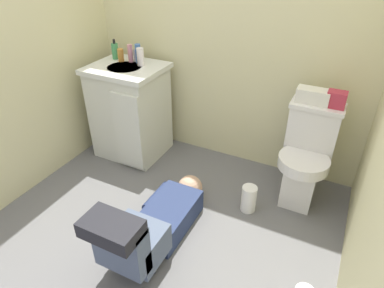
{
  "coord_description": "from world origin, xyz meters",
  "views": [
    {
      "loc": [
        0.94,
        -1.41,
        1.74
      ],
      "look_at": [
        0.02,
        0.42,
        0.45
      ],
      "focal_mm": 31.42,
      "sensor_mm": 36.0,
      "label": 1
    }
  ],
  "objects_px": {
    "toilet": "(306,157)",
    "bottle_pink": "(130,53)",
    "vanity_cabinet": "(130,111)",
    "soap_dispenser": "(115,51)",
    "toiletry_bag": "(336,99)",
    "bottle_blue": "(138,54)",
    "faucet": "(135,55)",
    "person_plumber": "(153,224)",
    "bottle_amber": "(121,55)",
    "tissue_box": "(313,96)",
    "bottle_white": "(140,57)",
    "paper_towel_roll": "(249,199)"
  },
  "relations": [
    {
      "from": "vanity_cabinet",
      "to": "toiletry_bag",
      "type": "distance_m",
      "value": 1.66
    },
    {
      "from": "faucet",
      "to": "paper_towel_roll",
      "type": "xyz_separation_m",
      "value": [
        1.21,
        -0.43,
        -0.77
      ]
    },
    {
      "from": "person_plumber",
      "to": "toiletry_bag",
      "type": "height_order",
      "value": "toiletry_bag"
    },
    {
      "from": "soap_dispenser",
      "to": "bottle_pink",
      "type": "bearing_deg",
      "value": -4.11
    },
    {
      "from": "soap_dispenser",
      "to": "bottle_blue",
      "type": "xyz_separation_m",
      "value": [
        0.24,
        -0.0,
        0.01
      ]
    },
    {
      "from": "vanity_cabinet",
      "to": "soap_dispenser",
      "type": "height_order",
      "value": "soap_dispenser"
    },
    {
      "from": "person_plumber",
      "to": "soap_dispenser",
      "type": "relative_size",
      "value": 6.42
    },
    {
      "from": "tissue_box",
      "to": "bottle_white",
      "type": "xyz_separation_m",
      "value": [
        -1.37,
        -0.05,
        0.09
      ]
    },
    {
      "from": "person_plumber",
      "to": "faucet",
      "type": "bearing_deg",
      "value": 126.99
    },
    {
      "from": "toilet",
      "to": "bottle_blue",
      "type": "distance_m",
      "value": 1.56
    },
    {
      "from": "faucet",
      "to": "bottle_amber",
      "type": "xyz_separation_m",
      "value": [
        -0.11,
        -0.06,
        0.0
      ]
    },
    {
      "from": "toilet",
      "to": "toiletry_bag",
      "type": "xyz_separation_m",
      "value": [
        0.1,
        0.09,
        0.44
      ]
    },
    {
      "from": "bottle_white",
      "to": "paper_towel_roll",
      "type": "relative_size",
      "value": 0.69
    },
    {
      "from": "faucet",
      "to": "bottle_pink",
      "type": "xyz_separation_m",
      "value": [
        -0.02,
        -0.03,
        0.02
      ]
    },
    {
      "from": "toilet",
      "to": "bottle_blue",
      "type": "height_order",
      "value": "bottle_blue"
    },
    {
      "from": "toilet",
      "to": "bottle_pink",
      "type": "distance_m",
      "value": 1.62
    },
    {
      "from": "vanity_cabinet",
      "to": "tissue_box",
      "type": "distance_m",
      "value": 1.52
    },
    {
      "from": "toiletry_bag",
      "to": "bottle_blue",
      "type": "xyz_separation_m",
      "value": [
        -1.57,
        0.0,
        0.09
      ]
    },
    {
      "from": "toilet",
      "to": "faucet",
      "type": "relative_size",
      "value": 7.5
    },
    {
      "from": "toilet",
      "to": "vanity_cabinet",
      "type": "xyz_separation_m",
      "value": [
        -1.51,
        -0.03,
        0.05
      ]
    },
    {
      "from": "faucet",
      "to": "toiletry_bag",
      "type": "relative_size",
      "value": 0.81
    },
    {
      "from": "tissue_box",
      "to": "toiletry_bag",
      "type": "height_order",
      "value": "toiletry_bag"
    },
    {
      "from": "toilet",
      "to": "paper_towel_roll",
      "type": "xyz_separation_m",
      "value": [
        -0.3,
        -0.32,
        -0.26
      ]
    },
    {
      "from": "toiletry_bag",
      "to": "bottle_amber",
      "type": "height_order",
      "value": "bottle_amber"
    },
    {
      "from": "faucet",
      "to": "soap_dispenser",
      "type": "relative_size",
      "value": 0.6
    },
    {
      "from": "toilet",
      "to": "bottle_blue",
      "type": "bearing_deg",
      "value": 176.41
    },
    {
      "from": "vanity_cabinet",
      "to": "bottle_amber",
      "type": "height_order",
      "value": "bottle_amber"
    },
    {
      "from": "bottle_amber",
      "to": "paper_towel_roll",
      "type": "xyz_separation_m",
      "value": [
        1.32,
        -0.38,
        -0.77
      ]
    },
    {
      "from": "tissue_box",
      "to": "vanity_cabinet",
      "type": "bearing_deg",
      "value": -175.16
    },
    {
      "from": "faucet",
      "to": "vanity_cabinet",
      "type": "bearing_deg",
      "value": -88.69
    },
    {
      "from": "bottle_pink",
      "to": "paper_towel_roll",
      "type": "bearing_deg",
      "value": -17.94
    },
    {
      "from": "toiletry_bag",
      "to": "bottle_amber",
      "type": "xyz_separation_m",
      "value": [
        -1.72,
        -0.03,
        0.07
      ]
    },
    {
      "from": "bottle_pink",
      "to": "paper_towel_roll",
      "type": "distance_m",
      "value": 1.52
    },
    {
      "from": "toilet",
      "to": "tissue_box",
      "type": "height_order",
      "value": "tissue_box"
    },
    {
      "from": "faucet",
      "to": "tissue_box",
      "type": "bearing_deg",
      "value": -0.86
    },
    {
      "from": "vanity_cabinet",
      "to": "soap_dispenser",
      "type": "distance_m",
      "value": 0.52
    },
    {
      "from": "bottle_amber",
      "to": "bottle_blue",
      "type": "height_order",
      "value": "bottle_blue"
    },
    {
      "from": "bottle_amber",
      "to": "faucet",
      "type": "bearing_deg",
      "value": 27.74
    },
    {
      "from": "faucet",
      "to": "person_plumber",
      "type": "distance_m",
      "value": 1.45
    },
    {
      "from": "bottle_amber",
      "to": "bottle_pink",
      "type": "bearing_deg",
      "value": 15.98
    },
    {
      "from": "bottle_white",
      "to": "paper_towel_roll",
      "type": "xyz_separation_m",
      "value": [
        1.11,
        -0.36,
        -0.79
      ]
    },
    {
      "from": "vanity_cabinet",
      "to": "toiletry_bag",
      "type": "bearing_deg",
      "value": 4.39
    },
    {
      "from": "soap_dispenser",
      "to": "bottle_amber",
      "type": "distance_m",
      "value": 0.09
    },
    {
      "from": "paper_towel_roll",
      "to": "toilet",
      "type": "bearing_deg",
      "value": 46.8
    },
    {
      "from": "bottle_white",
      "to": "vanity_cabinet",
      "type": "bearing_deg",
      "value": -141.36
    },
    {
      "from": "tissue_box",
      "to": "bottle_blue",
      "type": "height_order",
      "value": "bottle_blue"
    },
    {
      "from": "toiletry_bag",
      "to": "bottle_pink",
      "type": "distance_m",
      "value": 1.64
    },
    {
      "from": "bottle_amber",
      "to": "bottle_pink",
      "type": "height_order",
      "value": "bottle_pink"
    },
    {
      "from": "tissue_box",
      "to": "bottle_blue",
      "type": "bearing_deg",
      "value": 179.94
    },
    {
      "from": "bottle_amber",
      "to": "bottle_blue",
      "type": "distance_m",
      "value": 0.16
    }
  ]
}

